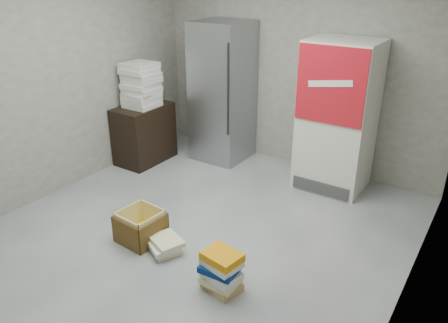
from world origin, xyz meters
name	(u,v)px	position (x,y,z in m)	size (l,w,h in m)	color
ground	(179,247)	(0.00, 0.00, 0.00)	(5.00, 5.00, 0.00)	#B0B0AC
room_shell	(169,64)	(0.00, 0.00, 1.80)	(4.04, 5.04, 2.82)	#A39D92
steel_fridge	(223,92)	(-0.90, 2.13, 0.95)	(0.70, 0.72, 1.90)	#989A9F
coke_cooler	(338,117)	(0.75, 2.12, 0.90)	(0.80, 0.73, 1.80)	silver
wood_shelf	(144,134)	(-1.73, 1.40, 0.40)	(0.50, 0.80, 0.80)	black
supply_box_stack	(141,85)	(-1.72, 1.40, 1.09)	(0.44, 0.44, 0.58)	silver
phonebook_stack_main	(221,271)	(0.70, -0.28, 0.19)	(0.36, 0.31, 0.38)	tan
phonebook_stack_side	(164,245)	(-0.06, -0.13, 0.07)	(0.43, 0.39, 0.14)	beige
cardboard_box	(141,228)	(-0.39, -0.11, 0.13)	(0.43, 0.43, 0.32)	gold
bucket_lid	(151,229)	(-0.41, 0.04, 0.04)	(0.31, 0.31, 0.08)	#D4BA06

